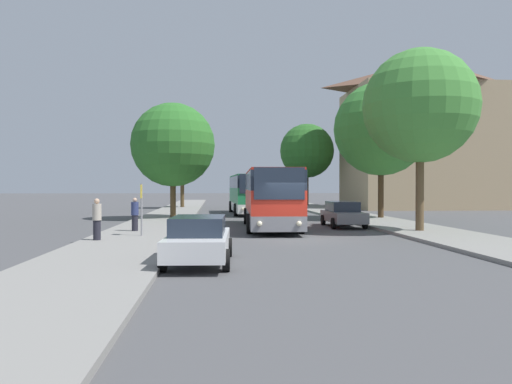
% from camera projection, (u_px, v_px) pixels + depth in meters
% --- Properties ---
extents(ground_plane, '(300.00, 300.00, 0.00)m').
position_uv_depth(ground_plane, '(295.00, 239.00, 21.97)').
color(ground_plane, '#4C4C4F').
rests_on(ground_plane, ground).
extents(sidewalk_left, '(4.00, 120.00, 0.15)m').
position_uv_depth(sidewalk_left, '(134.00, 239.00, 21.39)').
color(sidewalk_left, gray).
rests_on(sidewalk_left, ground_plane).
extents(sidewalk_right, '(4.00, 120.00, 0.15)m').
position_uv_depth(sidewalk_right, '(448.00, 236.00, 22.54)').
color(sidewalk_right, gray).
rests_on(sidewalk_right, ground_plane).
extents(building_right_background, '(16.67, 10.95, 15.93)m').
position_uv_depth(building_right_background, '(429.00, 134.00, 53.20)').
color(building_right_background, tan).
rests_on(building_right_background, ground_plane).
extents(bus_front, '(3.12, 10.89, 3.21)m').
position_uv_depth(bus_front, '(271.00, 197.00, 27.65)').
color(bus_front, gray).
rests_on(bus_front, ground_plane).
extents(bus_middle, '(2.94, 10.80, 3.28)m').
position_uv_depth(bus_middle, '(248.00, 193.00, 42.13)').
color(bus_middle, silver).
rests_on(bus_middle, ground_plane).
extents(parked_car_left_curb, '(2.11, 4.75, 1.43)m').
position_uv_depth(parked_car_left_curb, '(199.00, 239.00, 14.98)').
color(parked_car_left_curb, silver).
rests_on(parked_car_left_curb, ground_plane).
extents(parked_car_right_near, '(2.00, 4.65, 1.46)m').
position_uv_depth(parked_car_right_near, '(343.00, 214.00, 28.65)').
color(parked_car_right_near, slate).
rests_on(parked_car_right_near, ground_plane).
extents(parked_car_right_far, '(2.23, 4.03, 1.44)m').
position_uv_depth(parked_car_right_far, '(291.00, 202.00, 50.45)').
color(parked_car_right_far, '#233D9E').
rests_on(parked_car_right_far, ground_plane).
extents(bus_stop_sign, '(0.08, 0.45, 2.31)m').
position_uv_depth(bus_stop_sign, '(142.00, 203.00, 22.07)').
color(bus_stop_sign, gray).
rests_on(bus_stop_sign, sidewalk_left).
extents(pedestrian_waiting_near, '(0.36, 0.36, 1.69)m').
position_uv_depth(pedestrian_waiting_near, '(97.00, 219.00, 20.23)').
color(pedestrian_waiting_near, '#23232D').
rests_on(pedestrian_waiting_near, sidewalk_left).
extents(pedestrian_waiting_far, '(0.36, 0.36, 1.62)m').
position_uv_depth(pedestrian_waiting_far, '(135.00, 214.00, 24.40)').
color(pedestrian_waiting_far, '#23232D').
rests_on(pedestrian_waiting_far, sidewalk_left).
extents(tree_left_near, '(4.35, 4.35, 7.08)m').
position_uv_depth(tree_left_near, '(182.00, 161.00, 52.67)').
color(tree_left_near, '#513D23').
rests_on(tree_left_near, sidewalk_left).
extents(tree_left_far, '(5.89, 5.89, 8.05)m').
position_uv_depth(tree_left_far, '(173.00, 145.00, 35.06)').
color(tree_left_far, '#513D23').
rests_on(tree_left_far, sidewalk_left).
extents(tree_right_near, '(6.18, 6.18, 9.35)m').
position_uv_depth(tree_right_near, '(307.00, 151.00, 57.11)').
color(tree_right_near, '#47331E').
rests_on(tree_right_near, sidewalk_right).
extents(tree_right_mid, '(6.58, 6.58, 9.51)m').
position_uv_depth(tree_right_mid, '(381.00, 129.00, 34.91)').
color(tree_right_mid, '#47331E').
rests_on(tree_right_mid, sidewalk_right).
extents(tree_right_far, '(5.63, 5.63, 8.97)m').
position_uv_depth(tree_right_far, '(420.00, 106.00, 24.63)').
color(tree_right_far, brown).
rests_on(tree_right_far, sidewalk_right).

